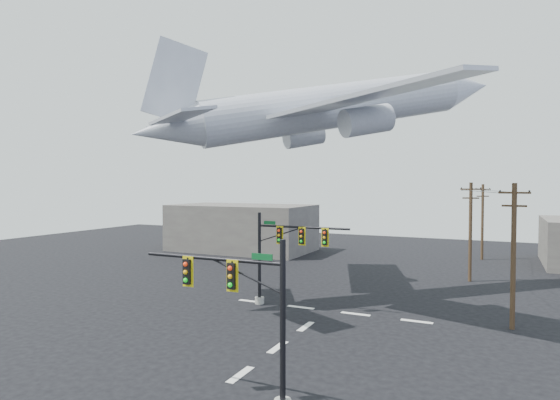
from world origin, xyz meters
The scene contains 10 objects.
ground centered at (0.00, 0.00, 0.00)m, with size 120.00×120.00×0.00m, color black.
lane_markings centered at (0.00, 5.33, 0.01)m, with size 14.00×21.20×0.01m.
signal_mast_near centered at (1.80, -2.37, 3.59)m, with size 6.80×0.73×6.66m.
signal_mast_far centered at (-3.40, 11.61, 3.81)m, with size 7.15×0.74×6.69m.
utility_pole_a centered at (11.47, 12.85, 4.62)m, with size 1.77×0.30×8.82m.
utility_pole_b centered at (8.35, 26.64, 4.65)m, with size 1.80×0.30×8.89m.
utility_pole_c centered at (8.92, 40.23, 4.57)m, with size 1.68×0.84×8.73m.
power_lines centered at (9.28, 26.46, 8.19)m, with size 4.74×27.38×0.08m.
airliner centered at (-1.07, 16.17, 14.64)m, with size 25.16×25.46×8.57m.
building_left centered at (-20.00, 35.00, 3.00)m, with size 18.00×10.00×6.00m, color #68645B.
Camera 1 is at (10.65, -18.38, 8.78)m, focal length 30.00 mm.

